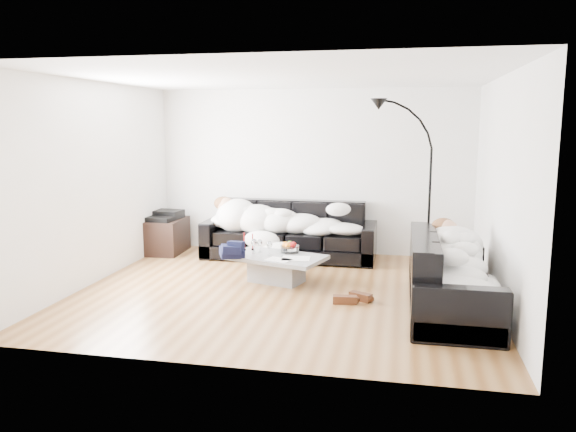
% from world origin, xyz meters
% --- Properties ---
extents(ground, '(5.00, 5.00, 0.00)m').
position_xyz_m(ground, '(0.00, 0.00, 0.00)').
color(ground, brown).
rests_on(ground, ground).
extents(wall_back, '(5.00, 0.02, 2.60)m').
position_xyz_m(wall_back, '(0.00, 2.25, 1.30)').
color(wall_back, silver).
rests_on(wall_back, ground).
extents(wall_left, '(0.02, 4.50, 2.60)m').
position_xyz_m(wall_left, '(-2.50, 0.00, 1.30)').
color(wall_left, silver).
rests_on(wall_left, ground).
extents(wall_right, '(0.02, 4.50, 2.60)m').
position_xyz_m(wall_right, '(2.50, 0.00, 1.30)').
color(wall_right, silver).
rests_on(wall_right, ground).
extents(ceiling, '(5.00, 5.00, 0.00)m').
position_xyz_m(ceiling, '(0.00, 0.00, 2.60)').
color(ceiling, white).
rests_on(ceiling, ground).
extents(sofa_back, '(2.63, 0.91, 0.86)m').
position_xyz_m(sofa_back, '(-0.28, 1.74, 0.43)').
color(sofa_back, black).
rests_on(sofa_back, ground).
extents(sofa_right, '(0.90, 2.09, 0.85)m').
position_xyz_m(sofa_right, '(1.98, -0.36, 0.42)').
color(sofa_right, black).
rests_on(sofa_right, ground).
extents(sleeper_back, '(2.23, 0.77, 0.45)m').
position_xyz_m(sleeper_back, '(-0.28, 1.69, 0.64)').
color(sleeper_back, white).
rests_on(sleeper_back, sofa_back).
extents(sleeper_right, '(0.76, 1.79, 0.44)m').
position_xyz_m(sleeper_right, '(1.98, -0.36, 0.64)').
color(sleeper_right, white).
rests_on(sleeper_right, sofa_right).
extents(teal_cushion, '(0.42, 0.38, 0.20)m').
position_xyz_m(teal_cushion, '(1.92, 0.28, 0.72)').
color(teal_cushion, '#0D4D5C').
rests_on(teal_cushion, sofa_right).
extents(coffee_table, '(1.37, 1.03, 0.36)m').
position_xyz_m(coffee_table, '(-0.17, 0.40, 0.18)').
color(coffee_table, '#939699').
rests_on(coffee_table, ground).
extents(fruit_bowl, '(0.27, 0.27, 0.15)m').
position_xyz_m(fruit_bowl, '(-0.04, 0.60, 0.43)').
color(fruit_bowl, white).
rests_on(fruit_bowl, coffee_table).
extents(wine_glass_a, '(0.08, 0.08, 0.17)m').
position_xyz_m(wine_glass_a, '(-0.43, 0.53, 0.44)').
color(wine_glass_a, white).
rests_on(wine_glass_a, coffee_table).
extents(wine_glass_b, '(0.09, 0.09, 0.19)m').
position_xyz_m(wine_glass_b, '(-0.49, 0.46, 0.45)').
color(wine_glass_b, white).
rests_on(wine_glass_b, coffee_table).
extents(wine_glass_c, '(0.10, 0.10, 0.19)m').
position_xyz_m(wine_glass_c, '(-0.26, 0.38, 0.45)').
color(wine_glass_c, white).
rests_on(wine_glass_c, coffee_table).
extents(candle_left, '(0.05, 0.05, 0.24)m').
position_xyz_m(candle_left, '(-0.67, 0.60, 0.48)').
color(candle_left, maroon).
rests_on(candle_left, coffee_table).
extents(candle_right, '(0.05, 0.05, 0.22)m').
position_xyz_m(candle_right, '(-0.56, 0.64, 0.47)').
color(candle_right, maroon).
rests_on(candle_right, coffee_table).
extents(newspaper_a, '(0.38, 0.31, 0.01)m').
position_xyz_m(newspaper_a, '(0.11, 0.27, 0.36)').
color(newspaper_a, silver).
rests_on(newspaper_a, coffee_table).
extents(newspaper_b, '(0.36, 0.31, 0.01)m').
position_xyz_m(newspaper_b, '(-0.09, 0.16, 0.36)').
color(newspaper_b, silver).
rests_on(newspaper_b, coffee_table).
extents(navy_jacket, '(0.37, 0.33, 0.16)m').
position_xyz_m(navy_jacket, '(-0.68, 0.18, 0.52)').
color(navy_jacket, black).
rests_on(navy_jacket, coffee_table).
extents(shoes, '(0.49, 0.37, 0.10)m').
position_xyz_m(shoes, '(0.88, -0.26, 0.05)').
color(shoes, '#472311').
rests_on(shoes, ground).
extents(av_cabinet, '(0.57, 0.81, 0.55)m').
position_xyz_m(av_cabinet, '(-2.30, 1.71, 0.27)').
color(av_cabinet, black).
rests_on(av_cabinet, ground).
extents(stereo, '(0.47, 0.38, 0.13)m').
position_xyz_m(stereo, '(-2.30, 1.71, 0.61)').
color(stereo, black).
rests_on(stereo, av_cabinet).
extents(floor_lamp, '(0.82, 0.48, 2.11)m').
position_xyz_m(floor_lamp, '(1.78, 1.32, 1.06)').
color(floor_lamp, black).
rests_on(floor_lamp, ground).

